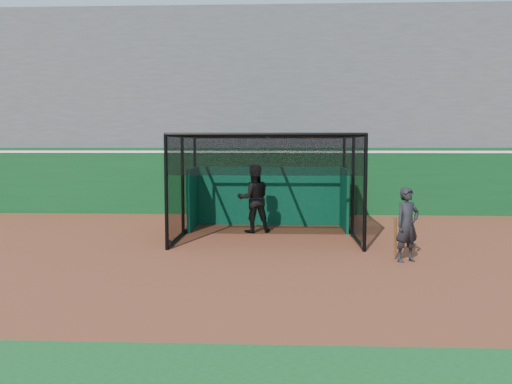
{
  "coord_description": "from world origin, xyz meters",
  "views": [
    {
      "loc": [
        1.37,
        -11.87,
        2.61
      ],
      "look_at": [
        0.74,
        2.0,
        1.4
      ],
      "focal_mm": 38.0,
      "sensor_mm": 36.0,
      "label": 1
    }
  ],
  "objects": [
    {
      "name": "on_deck_player",
      "position": [
        4.2,
        0.24,
        0.83
      ],
      "size": [
        0.72,
        0.64,
        1.67
      ],
      "color": "black",
      "rests_on": "ground"
    },
    {
      "name": "grandstand",
      "position": [
        0.0,
        12.27,
        4.48
      ],
      "size": [
        50.0,
        7.85,
        8.95
      ],
      "color": "#4C4C4F",
      "rests_on": "ground"
    },
    {
      "name": "batting_cage",
      "position": [
        0.99,
        3.6,
        1.43
      ],
      "size": [
        4.97,
        4.6,
        2.86
      ],
      "color": "black",
      "rests_on": "ground"
    },
    {
      "name": "batter",
      "position": [
        0.57,
        4.17,
        1.01
      ],
      "size": [
        1.14,
        0.99,
        2.03
      ],
      "primitive_type": "imported",
      "rotation": [
        0.0,
        0.0,
        3.39
      ],
      "color": "black",
      "rests_on": "ground"
    },
    {
      "name": "ground",
      "position": [
        0.0,
        0.0,
        0.0
      ],
      "size": [
        120.0,
        120.0,
        0.0
      ],
      "primitive_type": "plane",
      "color": "brown",
      "rests_on": "ground"
    },
    {
      "name": "outfield_wall",
      "position": [
        0.0,
        8.5,
        1.29
      ],
      "size": [
        50.0,
        0.5,
        2.5
      ],
      "color": "#0A3B17",
      "rests_on": "ground"
    }
  ]
}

